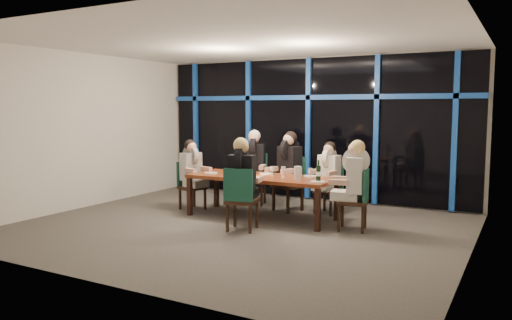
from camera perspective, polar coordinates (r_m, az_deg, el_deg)
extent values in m
plane|color=#55514B|center=(8.23, -2.03, -7.67)|extent=(7.00, 7.00, 0.00)
cube|color=silver|center=(10.69, 6.23, 3.58)|extent=(7.00, 0.04, 3.00)
cube|color=silver|center=(5.66, -17.88, 1.19)|extent=(7.00, 0.04, 3.00)
cube|color=silver|center=(10.26, -19.13, 3.18)|extent=(0.04, 6.00, 3.00)
cube|color=silver|center=(6.90, 23.73, 1.79)|extent=(0.04, 6.00, 3.00)
cube|color=white|center=(8.07, -2.11, 13.51)|extent=(7.00, 6.00, 0.04)
cube|color=black|center=(10.64, 6.10, 3.57)|extent=(6.86, 0.04, 2.94)
cube|color=#14449F|center=(12.02, -6.88, 3.83)|extent=(0.10, 0.10, 2.94)
cube|color=#14449F|center=(11.23, -0.85, 3.73)|extent=(0.10, 0.10, 2.94)
cube|color=#14449F|center=(10.59, 6.00, 3.56)|extent=(0.10, 0.10, 2.94)
cube|color=#14449F|center=(10.12, 13.60, 3.31)|extent=(0.10, 0.10, 2.94)
cube|color=#14449F|center=(9.84, 21.78, 2.98)|extent=(0.10, 0.10, 2.94)
cube|color=#14449F|center=(10.58, 6.04, 7.13)|extent=(6.86, 0.10, 0.10)
cube|color=#FF2D14|center=(10.55, 12.36, 6.97)|extent=(0.60, 0.05, 0.35)
cube|color=brown|center=(8.78, 0.63, -2.02)|extent=(2.60, 1.00, 0.06)
cube|color=black|center=(9.13, -7.59, -4.15)|extent=(0.08, 0.08, 0.69)
cube|color=black|center=(7.93, 7.06, -5.68)|extent=(0.08, 0.08, 0.69)
cube|color=black|center=(9.84, -4.54, -3.38)|extent=(0.08, 0.08, 0.69)
cube|color=black|center=(8.74, 9.21, -4.63)|extent=(0.08, 0.08, 0.69)
cube|color=black|center=(10.01, -0.24, -2.45)|extent=(0.60, 0.60, 0.06)
cube|color=#1A5440|center=(10.18, -0.02, -0.69)|extent=(0.47, 0.20, 0.53)
cube|color=black|center=(9.90, -1.54, -4.02)|extent=(0.05, 0.05, 0.44)
cube|color=black|center=(9.83, 0.63, -4.10)|extent=(0.05, 0.05, 0.44)
cube|color=black|center=(10.27, -1.09, -3.66)|extent=(0.05, 0.05, 0.44)
cube|color=black|center=(10.20, 1.01, -3.73)|extent=(0.05, 0.05, 0.44)
cube|color=black|center=(9.44, 3.67, -2.97)|extent=(0.61, 0.61, 0.06)
cube|color=#1A5440|center=(9.55, 4.56, -1.14)|extent=(0.47, 0.21, 0.53)
cube|color=black|center=(9.48, 2.02, -4.47)|extent=(0.05, 0.05, 0.44)
cube|color=black|center=(9.22, 3.67, -4.79)|extent=(0.05, 0.05, 0.44)
cube|color=black|center=(9.75, 3.64, -4.20)|extent=(0.05, 0.05, 0.44)
cube|color=black|center=(9.49, 5.28, -4.49)|extent=(0.05, 0.05, 0.44)
cube|color=black|center=(9.27, 8.20, -3.54)|extent=(0.49, 0.49, 0.06)
cube|color=#1A5440|center=(9.39, 8.82, -1.87)|extent=(0.42, 0.13, 0.47)
cube|color=black|center=(9.25, 6.74, -4.94)|extent=(0.04, 0.04, 0.39)
cube|color=black|center=(9.08, 8.53, -5.18)|extent=(0.04, 0.04, 0.39)
cube|color=black|center=(9.53, 7.85, -4.63)|extent=(0.04, 0.04, 0.39)
cube|color=black|center=(9.36, 9.60, -4.85)|extent=(0.04, 0.04, 0.39)
cube|color=black|center=(9.63, -7.28, -3.14)|extent=(0.53, 0.53, 0.06)
cube|color=#1A5440|center=(9.74, -7.97, -1.53)|extent=(0.17, 0.42, 0.47)
cube|color=black|center=(9.43, -7.47, -4.73)|extent=(0.05, 0.05, 0.40)
cube|color=black|center=(9.63, -5.85, -4.48)|extent=(0.05, 0.05, 0.40)
cube|color=black|center=(9.70, -8.68, -4.45)|extent=(0.05, 0.05, 0.40)
cube|color=black|center=(9.90, -7.08, -4.21)|extent=(0.05, 0.05, 0.40)
cube|color=black|center=(8.08, 10.98, -4.73)|extent=(0.53, 0.53, 0.06)
cube|color=#1A5440|center=(8.01, 12.46, -2.86)|extent=(0.13, 0.46, 0.51)
cube|color=black|center=(8.33, 9.86, -6.09)|extent=(0.05, 0.05, 0.43)
cube|color=black|center=(7.98, 9.46, -6.62)|extent=(0.05, 0.05, 0.43)
cube|color=black|center=(8.29, 12.37, -6.21)|extent=(0.05, 0.05, 0.43)
cube|color=black|center=(7.93, 12.09, -6.75)|extent=(0.05, 0.05, 0.43)
cube|color=black|center=(7.96, -1.58, -4.70)|extent=(0.56, 0.56, 0.06)
cube|color=#1A5440|center=(7.72, -2.06, -2.92)|extent=(0.47, 0.15, 0.52)
cube|color=black|center=(8.13, 0.09, -6.26)|extent=(0.05, 0.05, 0.44)
cube|color=black|center=(8.24, -2.42, -6.10)|extent=(0.05, 0.05, 0.44)
cube|color=black|center=(7.78, -0.68, -6.82)|extent=(0.05, 0.05, 0.44)
cube|color=black|center=(7.90, -3.30, -6.64)|extent=(0.05, 0.05, 0.44)
cube|color=black|center=(9.87, -0.39, -1.95)|extent=(0.50, 0.54, 0.15)
cube|color=black|center=(9.99, -0.20, 0.16)|extent=(0.48, 0.37, 0.59)
cylinder|color=black|center=(9.97, -0.20, 1.49)|extent=(0.24, 0.45, 0.44)
sphere|color=tan|center=(9.94, -0.22, 2.58)|extent=(0.22, 0.22, 0.22)
sphere|color=silver|center=(9.98, -0.18, 2.77)|extent=(0.24, 0.24, 0.24)
cube|color=tan|center=(9.80, -1.69, -0.76)|extent=(0.18, 0.33, 0.08)
cube|color=tan|center=(9.72, 0.74, -0.81)|extent=(0.18, 0.33, 0.08)
cube|color=black|center=(9.33, 3.12, -2.41)|extent=(0.51, 0.54, 0.15)
cube|color=black|center=(9.41, 3.86, -0.21)|extent=(0.48, 0.38, 0.59)
cylinder|color=black|center=(9.39, 3.87, 1.20)|extent=(0.25, 0.45, 0.44)
sphere|color=tan|center=(9.36, 3.79, 2.36)|extent=(0.22, 0.22, 0.22)
sphere|color=black|center=(9.39, 3.97, 2.56)|extent=(0.24, 0.24, 0.24)
cube|color=tan|center=(9.40, 1.85, -1.05)|extent=(0.18, 0.33, 0.08)
cube|color=tan|center=(9.10, 3.70, -1.29)|extent=(0.18, 0.33, 0.08)
cube|color=silver|center=(9.16, 7.84, -3.05)|extent=(0.40, 0.45, 0.13)
cube|color=silver|center=(9.24, 8.36, -1.05)|extent=(0.41, 0.29, 0.52)
cylinder|color=silver|center=(9.22, 8.38, 0.22)|extent=(0.17, 0.40, 0.39)
sphere|color=tan|center=(9.19, 8.33, 1.25)|extent=(0.20, 0.20, 0.20)
sphere|color=black|center=(9.22, 8.46, 1.44)|extent=(0.21, 0.21, 0.21)
cube|color=tan|center=(9.15, 6.63, -1.31)|extent=(0.13, 0.29, 0.07)
cube|color=tan|center=(8.96, 8.63, -1.50)|extent=(0.13, 0.29, 0.07)
cube|color=black|center=(9.52, -6.88, -2.66)|extent=(0.48, 0.44, 0.13)
cube|color=black|center=(9.60, -7.45, -0.72)|extent=(0.33, 0.43, 0.53)
cylinder|color=black|center=(9.58, -7.47, 0.51)|extent=(0.41, 0.20, 0.40)
sphere|color=tan|center=(9.55, -7.41, 1.52)|extent=(0.20, 0.20, 0.20)
sphere|color=black|center=(9.58, -7.55, 1.70)|extent=(0.22, 0.22, 0.22)
cube|color=tan|center=(9.31, -7.54, -1.19)|extent=(0.29, 0.15, 0.08)
cube|color=tan|center=(9.54, -5.73, -1.00)|extent=(0.29, 0.15, 0.08)
cube|color=silver|center=(8.08, 10.13, -3.98)|extent=(0.49, 0.44, 0.14)
cube|color=silver|center=(8.01, 11.33, -1.67)|extent=(0.31, 0.44, 0.57)
cylinder|color=silver|center=(7.98, 11.36, -0.09)|extent=(0.44, 0.18, 0.43)
sphere|color=tan|center=(7.97, 11.24, 1.23)|extent=(0.21, 0.21, 0.21)
sphere|color=tan|center=(7.96, 11.54, 1.43)|extent=(0.23, 0.23, 0.23)
cube|color=tan|center=(8.25, 9.81, -2.13)|extent=(0.31, 0.14, 0.08)
cube|color=tan|center=(7.86, 9.37, -2.53)|extent=(0.31, 0.14, 0.08)
cube|color=black|center=(8.06, -1.31, -3.81)|extent=(0.46, 0.51, 0.15)
cube|color=black|center=(7.85, -1.68, -1.54)|extent=(0.46, 0.33, 0.58)
cylinder|color=black|center=(7.82, -1.69, 0.12)|extent=(0.20, 0.45, 0.44)
sphere|color=tan|center=(7.83, -1.65, 1.50)|extent=(0.22, 0.22, 0.22)
sphere|color=tan|center=(7.78, -1.74, 1.70)|extent=(0.24, 0.24, 0.24)
cube|color=tan|center=(8.04, 0.28, -2.25)|extent=(0.15, 0.32, 0.08)
cube|color=tan|center=(8.17, -2.53, -2.13)|extent=(0.15, 0.32, 0.08)
cylinder|color=white|center=(9.43, -0.89, -1.24)|extent=(0.24, 0.24, 0.01)
cylinder|color=white|center=(9.01, 1.18, -1.58)|extent=(0.24, 0.24, 0.01)
cylinder|color=white|center=(8.75, 6.31, -1.84)|extent=(0.24, 0.24, 0.01)
cylinder|color=white|center=(9.14, -5.19, -1.49)|extent=(0.24, 0.24, 0.01)
cylinder|color=white|center=(8.12, 7.10, -2.46)|extent=(0.24, 0.24, 0.01)
cylinder|color=white|center=(8.44, -0.42, -2.09)|extent=(0.24, 0.24, 0.01)
cylinder|color=black|center=(8.16, 7.14, -1.56)|extent=(0.08, 0.08, 0.26)
cylinder|color=black|center=(8.14, 7.16, -0.34)|extent=(0.03, 0.03, 0.10)
cylinder|color=silver|center=(8.16, 7.14, -1.56)|extent=(0.08, 0.08, 0.07)
cylinder|color=silver|center=(8.36, 4.79, -1.48)|extent=(0.12, 0.12, 0.22)
cylinder|color=silver|center=(8.33, 5.22, -1.35)|extent=(0.02, 0.02, 0.16)
cylinder|color=#FFA04C|center=(8.70, -0.30, -1.81)|extent=(0.04, 0.04, 0.03)
cylinder|color=white|center=(8.82, -2.18, -1.78)|extent=(0.06, 0.06, 0.01)
cylinder|color=white|center=(8.81, -2.18, -1.46)|extent=(0.01, 0.01, 0.09)
cylinder|color=white|center=(8.80, -2.18, -0.96)|extent=(0.06, 0.06, 0.06)
cylinder|color=silver|center=(8.79, 1.87, -1.80)|extent=(0.06, 0.06, 0.01)
cylinder|color=silver|center=(8.78, 1.87, -1.47)|extent=(0.01, 0.01, 0.10)
cylinder|color=silver|center=(8.77, 1.87, -0.94)|extent=(0.07, 0.07, 0.07)
cylinder|color=silver|center=(8.63, 3.14, -1.95)|extent=(0.07, 0.07, 0.01)
cylinder|color=silver|center=(8.62, 3.14, -1.58)|extent=(0.01, 0.01, 0.11)
cylinder|color=silver|center=(8.61, 3.14, -0.99)|extent=(0.07, 0.07, 0.07)
cylinder|color=silver|center=(9.13, -3.18, -1.51)|extent=(0.06, 0.06, 0.01)
cylinder|color=silver|center=(9.12, -3.19, -1.18)|extent=(0.01, 0.01, 0.10)
cylinder|color=silver|center=(9.11, -3.19, -0.64)|extent=(0.07, 0.07, 0.07)
cylinder|color=white|center=(8.47, 6.24, -2.12)|extent=(0.07, 0.07, 0.01)
cylinder|color=white|center=(8.47, 6.25, -1.76)|extent=(0.01, 0.01, 0.10)
cylinder|color=white|center=(8.46, 6.26, -1.17)|extent=(0.07, 0.07, 0.07)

